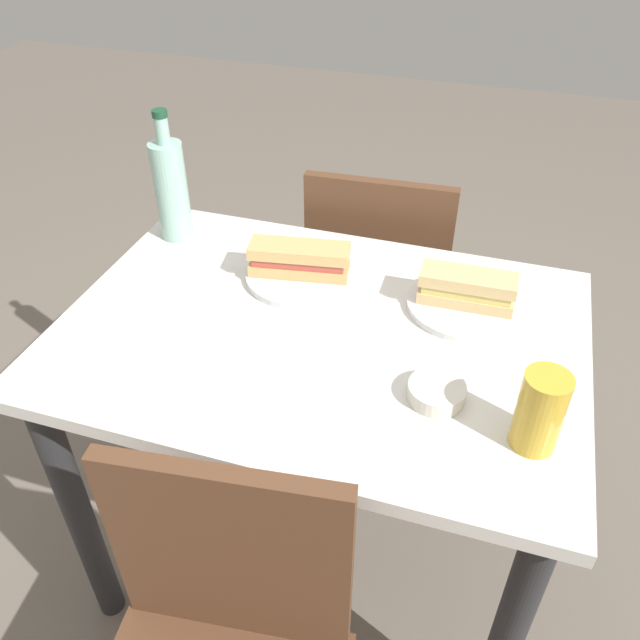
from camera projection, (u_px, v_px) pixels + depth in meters
ground_plane at (320, 550)px, 1.76m from camera, size 8.00×8.00×0.00m
dining_table at (320, 380)px, 1.37m from camera, size 1.03×0.73×0.77m
chair_far at (380, 284)px, 1.86m from camera, size 0.42×0.42×0.88m
plate_near at (300, 275)px, 1.41m from camera, size 0.24×0.24×0.01m
baguette_sandwich_near at (299, 259)px, 1.39m from camera, size 0.22×0.10×0.07m
knife_near at (299, 257)px, 1.45m from camera, size 0.18×0.02×0.01m
plate_far at (464, 305)px, 1.33m from camera, size 0.24×0.24×0.01m
baguette_sandwich_far at (467, 288)px, 1.30m from camera, size 0.19×0.07×0.07m
knife_far at (462, 285)px, 1.36m from camera, size 0.18×0.03×0.01m
water_bottle at (171, 188)px, 1.48m from camera, size 0.08×0.08×0.31m
beer_glass at (540, 411)px, 1.00m from camera, size 0.07×0.07×0.14m
olive_bowl at (437, 392)px, 1.12m from camera, size 0.10×0.10×0.03m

